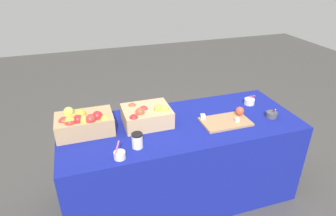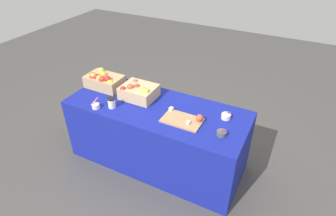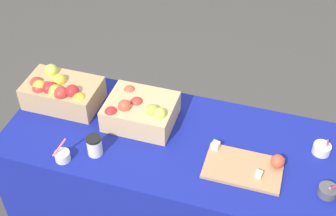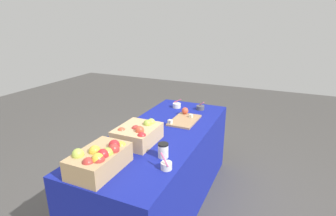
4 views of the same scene
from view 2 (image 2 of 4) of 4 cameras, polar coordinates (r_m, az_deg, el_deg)
ground_plane at (r=3.36m, az=-2.08°, el=-10.36°), size 10.00×10.00×0.00m
table at (r=3.11m, az=-2.22°, el=-5.48°), size 1.90×0.76×0.74m
apple_crate_left at (r=3.28m, az=-12.94°, el=5.45°), size 0.41×0.26×0.19m
apple_crate_middle at (r=3.03m, az=-6.00°, el=3.38°), size 0.36×0.30×0.18m
cutting_board_front at (r=2.69m, az=3.42°, el=-2.36°), size 0.38×0.23×0.09m
sample_bowl_near at (r=2.55m, az=10.82°, el=-5.04°), size 0.09×0.09×0.09m
sample_bowl_mid at (r=2.95m, az=-14.47°, el=0.41°), size 0.08×0.09×0.11m
sample_bowl_far at (r=2.77m, az=11.69°, el=-1.64°), size 0.09×0.10×0.10m
coffee_cup at (r=2.91m, az=-11.38°, el=1.04°), size 0.08×0.08×0.11m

